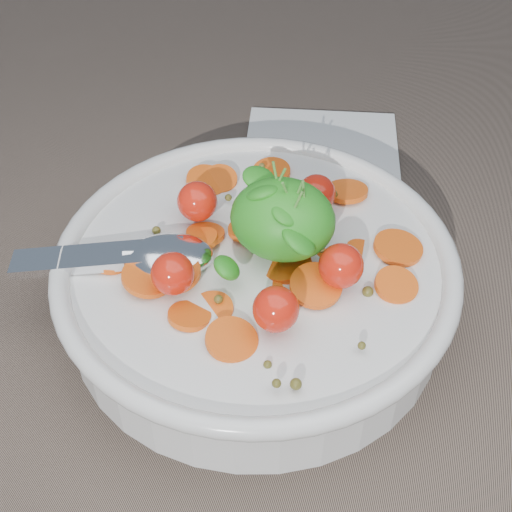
# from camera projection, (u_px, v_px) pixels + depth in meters

# --- Properties ---
(ground) EXTENTS (6.00, 6.00, 0.00)m
(ground) POSITION_uv_depth(u_px,v_px,m) (290.00, 313.00, 0.57)
(ground) COLOR #776455
(ground) RESTS_ON ground
(bowl) EXTENTS (0.33, 0.30, 0.13)m
(bowl) POSITION_uv_depth(u_px,v_px,m) (256.00, 278.00, 0.54)
(bowl) COLOR silver
(bowl) RESTS_ON ground
(napkin) EXTENTS (0.18, 0.16, 0.01)m
(napkin) POSITION_uv_depth(u_px,v_px,m) (321.00, 150.00, 0.72)
(napkin) COLOR white
(napkin) RESTS_ON ground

